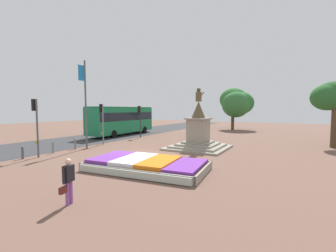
{
  "coord_description": "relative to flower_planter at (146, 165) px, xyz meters",
  "views": [
    {
      "loc": [
        9.48,
        -12.87,
        3.28
      ],
      "look_at": [
        2.0,
        0.54,
        2.15
      ],
      "focal_mm": 24.0,
      "sensor_mm": 36.0,
      "label": 1
    }
  ],
  "objects": [
    {
      "name": "park_tree_far_right",
      "position": [
        9.86,
        14.16,
        4.07
      ],
      "size": [
        3.32,
        2.86,
        5.71
      ],
      "color": "#4C3823",
      "rests_on": "ground_plane"
    },
    {
      "name": "traffic_light_near_crossing",
      "position": [
        -8.38,
        -0.97,
        2.45
      ],
      "size": [
        0.41,
        0.3,
        3.99
      ],
      "color": "#4C5156",
      "rests_on": "ground_plane"
    },
    {
      "name": "statue_monument",
      "position": [
        0.01,
        7.7,
        0.85
      ],
      "size": [
        4.73,
        4.73,
        5.09
      ],
      "color": "gray",
      "rests_on": "ground_plane"
    },
    {
      "name": "park_tree_behind_statue",
      "position": [
        -1.28,
        27.8,
        4.14
      ],
      "size": [
        5.58,
        5.16,
        6.84
      ],
      "color": "#4C3823",
      "rests_on": "ground_plane"
    },
    {
      "name": "pedestrian_with_handbag",
      "position": [
        0.24,
        -4.99,
        0.62
      ],
      "size": [
        0.33,
        0.72,
        1.61
      ],
      "color": "#8C4C99",
      "rests_on": "ground_plane"
    },
    {
      "name": "ground_plane",
      "position": [
        -2.56,
        2.96,
        -0.28
      ],
      "size": [
        94.73,
        94.73,
        0.0
      ],
      "primitive_type": "plane",
      "color": "brown"
    },
    {
      "name": "traffic_light_mid_block",
      "position": [
        -8.76,
        5.47,
        2.32
      ],
      "size": [
        0.41,
        0.3,
        3.79
      ],
      "color": "slate",
      "rests_on": "ground_plane"
    },
    {
      "name": "traffic_light_far_corner",
      "position": [
        -8.72,
        11.35,
        2.3
      ],
      "size": [
        0.41,
        0.29,
        3.69
      ],
      "color": "#2D2D33",
      "rests_on": "ground_plane"
    },
    {
      "name": "street_asphalt_strip",
      "position": [
        -12.93,
        2.96,
        -0.27
      ],
      "size": [
        7.71,
        82.88,
        0.01
      ],
      "primitive_type": "cube",
      "color": "#333335",
      "rests_on": "ground_plane"
    },
    {
      "name": "flower_planter",
      "position": [
        0.0,
        0.0,
        0.0
      ],
      "size": [
        6.77,
        4.13,
        0.61
      ],
      "color": "#38281C",
      "rests_on": "ground_plane"
    },
    {
      "name": "kerb_bollard_mid_b",
      "position": [
        -8.76,
        2.4,
        0.21
      ],
      "size": [
        0.17,
        0.17,
        0.92
      ],
      "color": "slate",
      "rests_on": "ground_plane"
    },
    {
      "name": "kerb_bollard_mid_a",
      "position": [
        -8.77,
        0.44,
        0.18
      ],
      "size": [
        0.13,
        0.13,
        0.88
      ],
      "color": "slate",
      "rests_on": "ground_plane"
    },
    {
      "name": "city_bus",
      "position": [
        -12.29,
        12.42,
        1.78
      ],
      "size": [
        2.55,
        10.51,
        3.61
      ],
      "color": "#197A47",
      "rests_on": "ground_plane"
    },
    {
      "name": "kerb_bollard_south",
      "position": [
        -8.69,
        -1.77,
        0.17
      ],
      "size": [
        0.18,
        0.18,
        0.85
      ],
      "color": "#4C5156",
      "rests_on": "ground_plane"
    },
    {
      "name": "banner_pole",
      "position": [
        -8.25,
        3.13,
        3.61
      ],
      "size": [
        0.17,
        0.74,
        7.31
      ],
      "color": "#4C5156",
      "rests_on": "ground_plane"
    }
  ]
}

